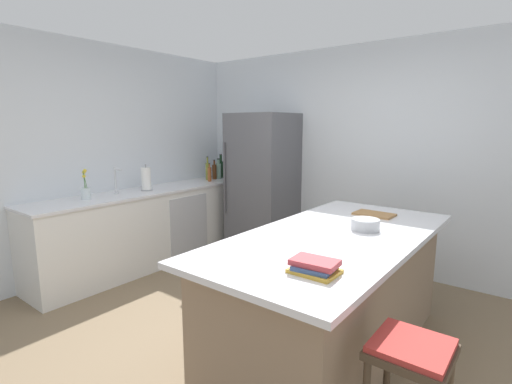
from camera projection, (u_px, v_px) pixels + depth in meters
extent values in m
plane|color=#7A664C|center=(249.00, 347.00, 2.91)|extent=(7.20, 7.20, 0.00)
cube|color=silver|center=(369.00, 158.00, 4.43)|extent=(6.00, 0.10, 2.60)
cube|color=silver|center=(76.00, 160.00, 4.16)|extent=(0.10, 6.00, 2.60)
cube|color=silver|center=(151.00, 228.00, 4.63)|extent=(0.60, 2.85, 0.89)
cube|color=silver|center=(149.00, 191.00, 4.55)|extent=(0.63, 2.88, 0.03)
cube|color=#B2B5BA|center=(189.00, 226.00, 4.72)|extent=(0.01, 0.60, 0.75)
cube|color=#8E755B|center=(332.00, 296.00, 2.80)|extent=(0.94, 2.08, 0.87)
cube|color=silver|center=(335.00, 237.00, 2.72)|extent=(1.10, 2.28, 0.04)
cube|color=#56565B|center=(263.00, 184.00, 4.96)|extent=(0.77, 0.69, 1.83)
cylinder|color=#4C4C51|center=(224.00, 178.00, 4.86)|extent=(0.02, 0.02, 0.92)
cylinder|color=#473828|center=(386.00, 384.00, 2.04)|extent=(0.04, 0.04, 0.61)
cube|color=#473828|center=(411.00, 352.00, 1.78)|extent=(0.36, 0.36, 0.04)
cube|color=#B2332D|center=(412.00, 345.00, 1.77)|extent=(0.34, 0.34, 0.03)
cylinder|color=silver|center=(116.00, 193.00, 4.27)|extent=(0.05, 0.05, 0.02)
cylinder|color=silver|center=(115.00, 180.00, 4.24)|extent=(0.02, 0.02, 0.28)
cylinder|color=silver|center=(118.00, 170.00, 4.19)|extent=(0.14, 0.02, 0.02)
cylinder|color=silver|center=(86.00, 194.00, 3.94)|extent=(0.10, 0.10, 0.12)
cylinder|color=#4C7F3D|center=(85.00, 184.00, 3.93)|extent=(0.01, 0.03, 0.24)
sphere|color=yellow|center=(84.00, 172.00, 3.91)|extent=(0.04, 0.04, 0.04)
cylinder|color=#4C7F3D|center=(85.00, 186.00, 3.91)|extent=(0.01, 0.01, 0.20)
sphere|color=yellow|center=(84.00, 176.00, 3.90)|extent=(0.04, 0.04, 0.04)
cylinder|color=#4C7F3D|center=(86.00, 183.00, 3.91)|extent=(0.01, 0.05, 0.25)
sphere|color=yellow|center=(85.00, 171.00, 3.89)|extent=(0.04, 0.04, 0.04)
cylinder|color=gray|center=(147.00, 190.00, 4.50)|extent=(0.14, 0.14, 0.01)
cylinder|color=white|center=(146.00, 179.00, 4.48)|extent=(0.11, 0.11, 0.26)
cylinder|color=gray|center=(146.00, 166.00, 4.45)|extent=(0.02, 0.02, 0.04)
cylinder|color=#19381E|center=(221.00, 169.00, 5.58)|extent=(0.07, 0.07, 0.24)
cylinder|color=#19381E|center=(221.00, 158.00, 5.55)|extent=(0.04, 0.04, 0.09)
cylinder|color=black|center=(221.00, 155.00, 5.54)|extent=(0.04, 0.04, 0.01)
cylinder|color=#8CB79E|center=(218.00, 171.00, 5.48)|extent=(0.08, 0.08, 0.22)
cylinder|color=#8CB79E|center=(218.00, 162.00, 5.46)|extent=(0.04, 0.04, 0.06)
cylinder|color=black|center=(218.00, 159.00, 5.45)|extent=(0.04, 0.04, 0.01)
cylinder|color=#5B3319|center=(214.00, 172.00, 5.42)|extent=(0.06, 0.06, 0.21)
cylinder|color=#5B3319|center=(214.00, 163.00, 5.39)|extent=(0.02, 0.02, 0.06)
cylinder|color=black|center=(214.00, 160.00, 5.39)|extent=(0.03, 0.03, 0.01)
cylinder|color=olive|center=(208.00, 171.00, 5.35)|extent=(0.06, 0.06, 0.24)
cylinder|color=olive|center=(207.00, 160.00, 5.32)|extent=(0.02, 0.02, 0.08)
cylinder|color=black|center=(207.00, 157.00, 5.31)|extent=(0.03, 0.03, 0.01)
cylinder|color=#994C23|center=(210.00, 174.00, 5.20)|extent=(0.05, 0.05, 0.19)
cylinder|color=#994C23|center=(209.00, 166.00, 5.18)|extent=(0.02, 0.02, 0.05)
cylinder|color=black|center=(209.00, 164.00, 5.18)|extent=(0.02, 0.02, 0.01)
cube|color=gold|center=(315.00, 271.00, 2.00)|extent=(0.25, 0.19, 0.02)
cube|color=#334770|center=(315.00, 267.00, 2.00)|extent=(0.22, 0.20, 0.02)
cube|color=#A83338|center=(315.00, 262.00, 2.00)|extent=(0.25, 0.18, 0.03)
cylinder|color=#B2B5BA|center=(365.00, 224.00, 2.82)|extent=(0.21, 0.21, 0.09)
cube|color=#9E7042|center=(374.00, 214.00, 3.29)|extent=(0.33, 0.22, 0.02)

